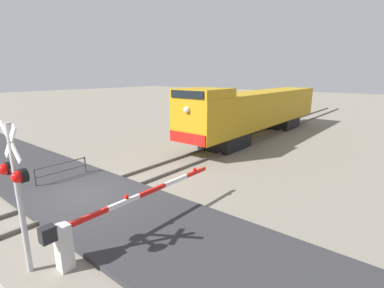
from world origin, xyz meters
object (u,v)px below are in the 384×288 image
at_px(locomotive, 258,110).
at_px(guard_railing, 61,169).
at_px(crossing_gate, 94,225).
at_px(crossing_signal, 16,183).

bearing_deg(locomotive, guard_railing, -99.69).
bearing_deg(crossing_gate, guard_railing, 160.87).
bearing_deg(guard_railing, crossing_signal, -33.76).
height_order(crossing_gate, guard_railing, crossing_gate).
distance_m(crossing_signal, crossing_gate, 2.31).
distance_m(crossing_signal, guard_railing, 6.94).
xyz_separation_m(locomotive, guard_railing, (-2.58, -15.09, -1.58)).
xyz_separation_m(locomotive, crossing_gate, (3.64, -17.24, -1.32)).
bearing_deg(crossing_signal, locomotive, 99.03).
relative_size(crossing_gate, guard_railing, 2.64).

